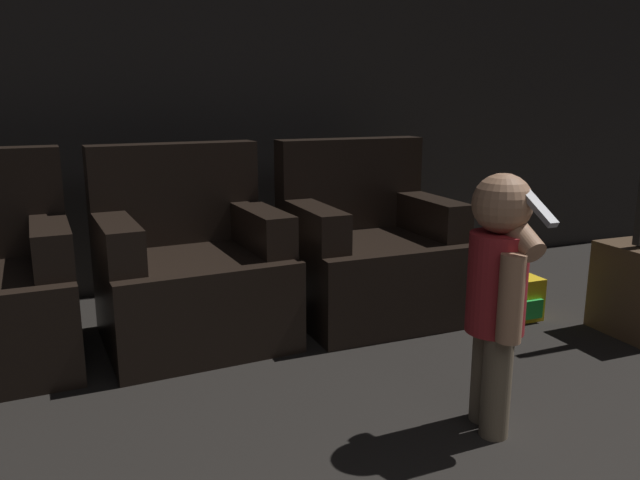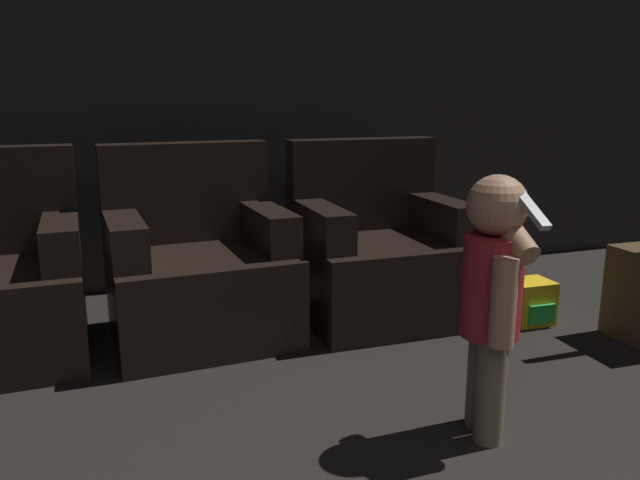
% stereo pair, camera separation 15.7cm
% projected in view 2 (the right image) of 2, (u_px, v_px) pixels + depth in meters
% --- Properties ---
extents(wall_back, '(8.40, 0.05, 2.60)m').
position_uv_depth(wall_back, '(194.00, 78.00, 3.79)').
color(wall_back, '#33302D').
rests_on(wall_back, ground_plane).
extents(armchair_middle, '(0.92, 0.84, 0.96)m').
position_uv_depth(armchair_middle, '(198.00, 270.00, 3.13)').
color(armchair_middle, black).
rests_on(armchair_middle, ground_plane).
extents(armchair_right, '(0.87, 0.79, 0.96)m').
position_uv_depth(armchair_right, '(378.00, 255.00, 3.43)').
color(armchair_right, black).
rests_on(armchair_right, ground_plane).
extents(person_toddler, '(0.21, 0.36, 0.94)m').
position_uv_depth(person_toddler, '(493.00, 287.00, 2.13)').
color(person_toddler, brown).
rests_on(person_toddler, ground_plane).
extents(toy_backpack, '(0.22, 0.21, 0.23)m').
position_uv_depth(toy_backpack, '(530.00, 302.00, 3.33)').
color(toy_backpack, yellow).
rests_on(toy_backpack, ground_plane).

